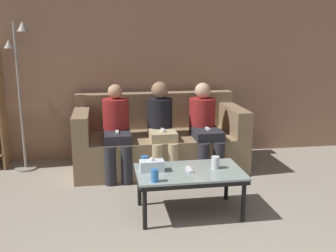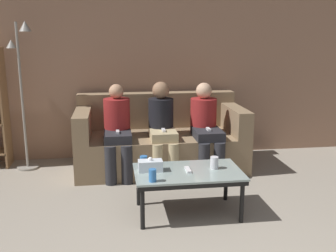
{
  "view_description": "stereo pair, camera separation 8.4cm",
  "coord_description": "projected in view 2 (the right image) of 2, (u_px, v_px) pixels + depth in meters",
  "views": [
    {
      "loc": [
        -0.66,
        -1.57,
        1.64
      ],
      "look_at": [
        0.0,
        2.41,
        0.69
      ],
      "focal_mm": 42.0,
      "sensor_mm": 36.0,
      "label": 1
    },
    {
      "loc": [
        -0.58,
        -1.59,
        1.64
      ],
      "look_at": [
        0.0,
        2.41,
        0.69
      ],
      "focal_mm": 42.0,
      "sensor_mm": 36.0,
      "label": 2
    }
  ],
  "objects": [
    {
      "name": "coffee_table",
      "position": [
        188.0,
        175.0,
        3.6
      ],
      "size": [
        0.98,
        0.6,
        0.42
      ],
      "color": "#8C9E99",
      "rests_on": "ground_plane"
    },
    {
      "name": "wall_back",
      "position": [
        155.0,
        60.0,
        5.22
      ],
      "size": [
        12.0,
        0.06,
        2.6
      ],
      "color": "#9E755B",
      "rests_on": "ground_plane"
    },
    {
      "name": "cup_near_right",
      "position": [
        144.0,
        161.0,
        3.72
      ],
      "size": [
        0.07,
        0.07,
        0.1
      ],
      "color": "#3372BF",
      "rests_on": "coffee_table"
    },
    {
      "name": "seated_person_left_end",
      "position": [
        117.0,
        128.0,
        4.57
      ],
      "size": [
        0.31,
        0.64,
        1.07
      ],
      "color": "#28282D",
      "rests_on": "ground_plane"
    },
    {
      "name": "couch",
      "position": [
        160.0,
        141.0,
        4.92
      ],
      "size": [
        2.04,
        0.95,
        0.9
      ],
      "color": "#897051",
      "rests_on": "ground_plane"
    },
    {
      "name": "standing_lamp",
      "position": [
        22.0,
        80.0,
        4.69
      ],
      "size": [
        0.31,
        0.26,
        1.79
      ],
      "color": "gray",
      "rests_on": "ground_plane"
    },
    {
      "name": "seated_person_mid_left",
      "position": [
        162.0,
        125.0,
        4.65
      ],
      "size": [
        0.31,
        0.62,
        1.09
      ],
      "color": "tan",
      "rests_on": "ground_plane"
    },
    {
      "name": "cup_far_center",
      "position": [
        153.0,
        175.0,
        3.32
      ],
      "size": [
        0.06,
        0.06,
        0.11
      ],
      "color": "#3372BF",
      "rests_on": "coffee_table"
    },
    {
      "name": "game_remote",
      "position": [
        188.0,
        170.0,
        3.59
      ],
      "size": [
        0.04,
        0.15,
        0.02
      ],
      "color": "white",
      "rests_on": "coffee_table"
    },
    {
      "name": "tissue_box",
      "position": [
        150.0,
        166.0,
        3.58
      ],
      "size": [
        0.22,
        0.12,
        0.13
      ],
      "color": "silver",
      "rests_on": "coffee_table"
    },
    {
      "name": "cup_near_left",
      "position": [
        214.0,
        163.0,
        3.64
      ],
      "size": [
        0.07,
        0.07,
        0.11
      ],
      "color": "silver",
      "rests_on": "coffee_table"
    },
    {
      "name": "seated_person_mid_right",
      "position": [
        206.0,
        125.0,
        4.71
      ],
      "size": [
        0.32,
        0.67,
        1.07
      ],
      "color": "#28282D",
      "rests_on": "ground_plane"
    }
  ]
}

